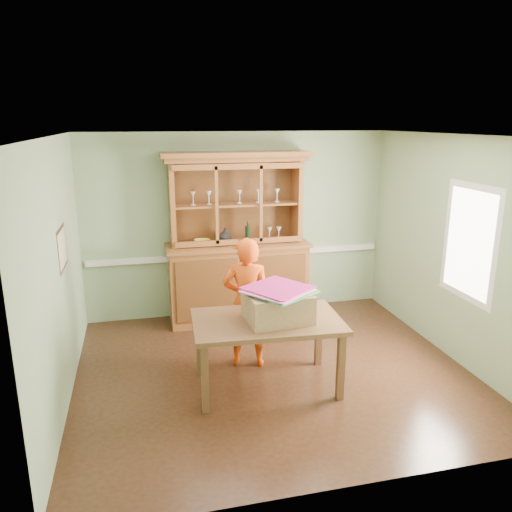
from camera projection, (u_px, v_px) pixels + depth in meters
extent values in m
plane|color=#462616|center=(273.00, 371.00, 5.88)|extent=(4.50, 4.50, 0.00)
plane|color=white|center=(275.00, 136.00, 5.16)|extent=(4.50, 4.50, 0.00)
plane|color=#89A37A|center=(238.00, 225.00, 7.40)|extent=(4.50, 0.00, 4.50)
plane|color=#89A37A|center=(59.00, 275.00, 5.02)|extent=(0.00, 4.00, 4.00)
plane|color=#89A37A|center=(453.00, 249.00, 6.02)|extent=(0.00, 4.00, 4.00)
plane|color=#89A37A|center=(346.00, 334.00, 3.64)|extent=(4.50, 0.00, 4.50)
cube|color=white|center=(239.00, 255.00, 7.49)|extent=(4.41, 0.05, 0.08)
cube|color=#362215|center=(63.00, 248.00, 5.25)|extent=(0.03, 0.60, 0.46)
cube|color=beige|center=(63.00, 248.00, 5.25)|extent=(0.01, 0.52, 0.38)
cube|color=white|center=(469.00, 243.00, 5.70)|extent=(0.03, 0.96, 1.36)
cube|color=white|center=(469.00, 243.00, 5.70)|extent=(0.01, 0.80, 1.20)
cube|color=#945527|center=(238.00, 283.00, 7.31)|extent=(1.98, 0.61, 1.10)
cube|color=#945527|center=(238.00, 245.00, 7.15)|extent=(2.05, 0.67, 0.04)
cube|color=brown|center=(233.00, 200.00, 7.26)|extent=(1.87, 0.04, 1.16)
cube|color=#945527|center=(172.00, 205.00, 6.88)|extent=(0.07, 0.42, 1.16)
cube|color=#945527|center=(297.00, 200.00, 7.29)|extent=(0.07, 0.42, 1.16)
cube|color=#945527|center=(235.00, 159.00, 6.92)|extent=(1.98, 0.48, 0.07)
cube|color=#945527|center=(236.00, 154.00, 6.89)|extent=(2.07, 0.53, 0.07)
cube|color=#945527|center=(236.00, 204.00, 7.09)|extent=(1.74, 0.36, 0.03)
imported|color=#B2B2B7|center=(225.00, 235.00, 7.17)|extent=(0.20, 0.20, 0.21)
imported|color=gold|center=(202.00, 242.00, 7.12)|extent=(0.24, 0.24, 0.06)
cylinder|color=black|center=(248.00, 234.00, 6.95)|extent=(0.08, 0.08, 0.35)
cube|color=brown|center=(267.00, 322.00, 5.35)|extent=(1.64, 1.04, 0.05)
cube|color=brown|center=(205.00, 379.00, 4.96)|extent=(0.08, 0.08, 0.74)
cube|color=brown|center=(199.00, 345.00, 5.70)|extent=(0.08, 0.08, 0.74)
cube|color=brown|center=(341.00, 367.00, 5.20)|extent=(0.08, 0.08, 0.74)
cube|color=brown|center=(319.00, 336.00, 5.94)|extent=(0.08, 0.08, 0.74)
cube|color=tan|center=(278.00, 306.00, 5.28)|extent=(0.70, 0.57, 0.31)
cube|color=teal|center=(280.00, 293.00, 5.22)|extent=(0.81, 0.81, 0.01)
cube|color=yellow|center=(280.00, 292.00, 5.22)|extent=(0.81, 0.81, 0.01)
cube|color=green|center=(280.00, 291.00, 5.21)|extent=(0.81, 0.81, 0.01)
cube|color=#30B4E3|center=(280.00, 290.00, 5.21)|extent=(0.81, 0.81, 0.01)
cube|color=#FF78DC|center=(280.00, 290.00, 5.21)|extent=(0.81, 0.81, 0.01)
cube|color=#DE217A|center=(280.00, 289.00, 5.21)|extent=(0.81, 0.81, 0.01)
cube|color=#C31D71|center=(280.00, 288.00, 5.20)|extent=(0.81, 0.81, 0.01)
imported|color=#E7480E|center=(247.00, 303.00, 5.85)|extent=(0.66, 0.52, 1.57)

